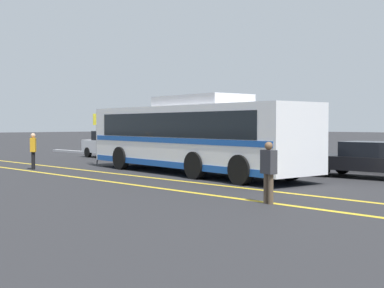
{
  "coord_description": "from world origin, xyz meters",
  "views": [
    {
      "loc": [
        14.53,
        -14.96,
        1.99
      ],
      "look_at": [
        -0.9,
        -0.09,
        1.2
      ],
      "focal_mm": 50.0,
      "sensor_mm": 36.0,
      "label": 1
    }
  ],
  "objects_px": {
    "parked_car_3": "(371,160)",
    "pedestrian_0": "(269,169)",
    "transit_bus": "(192,135)",
    "parked_car_2": "(238,151)",
    "pedestrian_1": "(33,149)",
    "parked_car_1": "(159,147)",
    "bus_stop_sign": "(97,132)",
    "parked_car_0": "(111,145)"
  },
  "relations": [
    {
      "from": "parked_car_3",
      "to": "parked_car_2",
      "type": "bearing_deg",
      "value": 82.35
    },
    {
      "from": "pedestrian_0",
      "to": "pedestrian_1",
      "type": "xyz_separation_m",
      "value": [
        -13.52,
        0.64,
        0.03
      ]
    },
    {
      "from": "parked_car_0",
      "to": "bus_stop_sign",
      "type": "height_order",
      "value": "bus_stop_sign"
    },
    {
      "from": "parked_car_3",
      "to": "pedestrian_0",
      "type": "xyz_separation_m",
      "value": [
        1.35,
        -7.83,
        0.19
      ]
    },
    {
      "from": "parked_car_3",
      "to": "pedestrian_1",
      "type": "distance_m",
      "value": 14.14
    },
    {
      "from": "transit_bus",
      "to": "parked_car_0",
      "type": "xyz_separation_m",
      "value": [
        -10.76,
        3.63,
        -0.78
      ]
    },
    {
      "from": "transit_bus",
      "to": "parked_car_3",
      "type": "bearing_deg",
      "value": -52.24
    },
    {
      "from": "transit_bus",
      "to": "pedestrian_0",
      "type": "xyz_separation_m",
      "value": [
        7.15,
        -4.25,
        -0.69
      ]
    },
    {
      "from": "parked_car_2",
      "to": "bus_stop_sign",
      "type": "distance_m",
      "value": 7.03
    },
    {
      "from": "pedestrian_1",
      "to": "bus_stop_sign",
      "type": "distance_m",
      "value": 3.71
    },
    {
      "from": "parked_car_0",
      "to": "bus_stop_sign",
      "type": "xyz_separation_m",
      "value": [
        3.97,
        -3.61,
        0.82
      ]
    },
    {
      "from": "parked_car_2",
      "to": "pedestrian_0",
      "type": "relative_size",
      "value": 2.67
    },
    {
      "from": "parked_car_2",
      "to": "transit_bus",
      "type": "bearing_deg",
      "value": -169.95
    },
    {
      "from": "parked_car_3",
      "to": "parked_car_0",
      "type": "bearing_deg",
      "value": 85.19
    },
    {
      "from": "parked_car_0",
      "to": "parked_car_3",
      "type": "distance_m",
      "value": 16.56
    },
    {
      "from": "parked_car_1",
      "to": "pedestrian_1",
      "type": "relative_size",
      "value": 2.61
    },
    {
      "from": "transit_bus",
      "to": "parked_car_3",
      "type": "height_order",
      "value": "transit_bus"
    },
    {
      "from": "parked_car_1",
      "to": "parked_car_3",
      "type": "xyz_separation_m",
      "value": [
        11.85,
        0.17,
        -0.08
      ]
    },
    {
      "from": "transit_bus",
      "to": "parked_car_3",
      "type": "relative_size",
      "value": 2.42
    },
    {
      "from": "parked_car_1",
      "to": "bus_stop_sign",
      "type": "distance_m",
      "value": 3.59
    },
    {
      "from": "bus_stop_sign",
      "to": "parked_car_3",
      "type": "bearing_deg",
      "value": -68.11
    },
    {
      "from": "parked_car_0",
      "to": "pedestrian_0",
      "type": "relative_size",
      "value": 2.6
    },
    {
      "from": "parked_car_1",
      "to": "parked_car_0",
      "type": "bearing_deg",
      "value": 91.73
    },
    {
      "from": "parked_car_0",
      "to": "parked_car_1",
      "type": "relative_size",
      "value": 0.97
    },
    {
      "from": "transit_bus",
      "to": "pedestrian_1",
      "type": "distance_m",
      "value": 7.35
    },
    {
      "from": "transit_bus",
      "to": "parked_car_1",
      "type": "distance_m",
      "value": 6.99
    },
    {
      "from": "transit_bus",
      "to": "parked_car_0",
      "type": "relative_size",
      "value": 2.96
    },
    {
      "from": "parked_car_0",
      "to": "pedestrian_1",
      "type": "height_order",
      "value": "pedestrian_1"
    },
    {
      "from": "transit_bus",
      "to": "parked_car_1",
      "type": "height_order",
      "value": "transit_bus"
    },
    {
      "from": "bus_stop_sign",
      "to": "pedestrian_0",
      "type": "bearing_deg",
      "value": -100.94
    },
    {
      "from": "parked_car_3",
      "to": "pedestrian_1",
      "type": "relative_size",
      "value": 3.09
    },
    {
      "from": "parked_car_3",
      "to": "pedestrian_0",
      "type": "distance_m",
      "value": 7.95
    },
    {
      "from": "transit_bus",
      "to": "parked_car_1",
      "type": "bearing_deg",
      "value": 66.57
    },
    {
      "from": "pedestrian_0",
      "to": "bus_stop_sign",
      "type": "distance_m",
      "value": 14.6
    },
    {
      "from": "parked_car_3",
      "to": "bus_stop_sign",
      "type": "bearing_deg",
      "value": 101.18
    },
    {
      "from": "pedestrian_1",
      "to": "parked_car_1",
      "type": "bearing_deg",
      "value": -58.15
    },
    {
      "from": "pedestrian_1",
      "to": "bus_stop_sign",
      "type": "relative_size",
      "value": 0.63
    },
    {
      "from": "parked_car_1",
      "to": "bus_stop_sign",
      "type": "relative_size",
      "value": 1.64
    },
    {
      "from": "parked_car_3",
      "to": "pedestrian_0",
      "type": "height_order",
      "value": "pedestrian_0"
    },
    {
      "from": "transit_bus",
      "to": "pedestrian_1",
      "type": "xyz_separation_m",
      "value": [
        -6.37,
        -3.61,
        -0.66
      ]
    },
    {
      "from": "parked_car_2",
      "to": "bus_stop_sign",
      "type": "height_order",
      "value": "bus_stop_sign"
    },
    {
      "from": "transit_bus",
      "to": "parked_car_2",
      "type": "distance_m",
      "value": 4.16
    }
  ]
}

